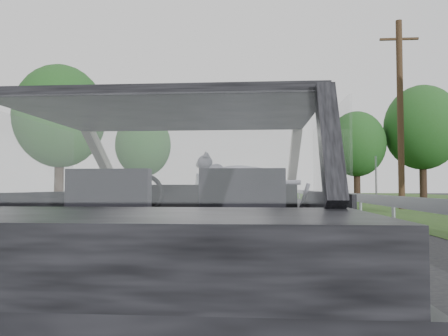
% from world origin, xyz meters
% --- Properties ---
extents(ground, '(140.00, 140.00, 0.00)m').
position_xyz_m(ground, '(0.00, 0.00, 0.00)').
color(ground, '#343434').
rests_on(ground, ground).
extents(subject_car, '(1.80, 4.00, 1.45)m').
position_xyz_m(subject_car, '(0.00, 0.00, 0.72)').
color(subject_car, black).
rests_on(subject_car, ground).
extents(dashboard, '(1.58, 0.45, 0.30)m').
position_xyz_m(dashboard, '(0.00, 0.62, 0.85)').
color(dashboard, black).
rests_on(dashboard, subject_car).
extents(driver_seat, '(0.50, 0.72, 0.42)m').
position_xyz_m(driver_seat, '(-0.40, -0.29, 0.88)').
color(driver_seat, black).
rests_on(driver_seat, subject_car).
extents(passenger_seat, '(0.50, 0.72, 0.42)m').
position_xyz_m(passenger_seat, '(0.40, -0.29, 0.88)').
color(passenger_seat, black).
rests_on(passenger_seat, subject_car).
extents(steering_wheel, '(0.36, 0.36, 0.04)m').
position_xyz_m(steering_wheel, '(-0.40, 0.33, 0.92)').
color(steering_wheel, black).
rests_on(steering_wheel, dashboard).
extents(cat, '(0.64, 0.27, 0.28)m').
position_xyz_m(cat, '(0.33, 0.64, 1.09)').
color(cat, gray).
rests_on(cat, dashboard).
extents(guardrail, '(0.05, 90.00, 0.32)m').
position_xyz_m(guardrail, '(4.30, 10.00, 0.58)').
color(guardrail, gray).
rests_on(guardrail, ground).
extents(other_car, '(2.70, 5.07, 1.58)m').
position_xyz_m(other_car, '(-1.34, 16.22, 0.79)').
color(other_car, '#A4AAB7').
rests_on(other_car, ground).
extents(highway_sign, '(0.37, 1.10, 2.75)m').
position_xyz_m(highway_sign, '(7.26, 22.43, 1.38)').
color(highway_sign, '#175123').
rests_on(highway_sign, ground).
extents(utility_pole, '(0.32, 0.32, 8.51)m').
position_xyz_m(utility_pole, '(6.91, 16.97, 4.25)').
color(utility_pole, '#3A2921').
rests_on(utility_pole, ground).
extents(tree_2, '(5.30, 5.30, 6.56)m').
position_xyz_m(tree_2, '(8.07, 30.78, 3.28)').
color(tree_2, '#225221').
rests_on(tree_2, ground).
extents(tree_3, '(6.97, 6.97, 8.49)m').
position_xyz_m(tree_3, '(13.04, 31.04, 4.24)').
color(tree_3, '#225221').
rests_on(tree_3, ground).
extents(tree_5, '(5.88, 5.88, 7.69)m').
position_xyz_m(tree_5, '(-10.63, 20.82, 3.84)').
color(tree_5, '#225221').
rests_on(tree_5, ground).
extents(tree_6, '(4.84, 4.84, 6.69)m').
position_xyz_m(tree_6, '(-8.57, 31.19, 3.35)').
color(tree_6, '#225221').
rests_on(tree_6, ground).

